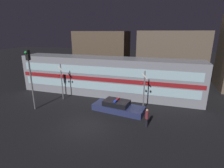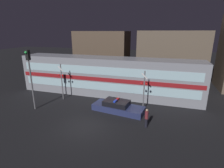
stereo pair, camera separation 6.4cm
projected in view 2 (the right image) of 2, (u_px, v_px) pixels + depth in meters
ground_plane at (85, 127)px, 13.91m from camera, size 120.00×120.00×0.00m
train at (107, 76)px, 20.45m from camera, size 21.06×2.99×4.42m
police_car at (118, 107)px, 16.51m from camera, size 5.07×2.41×1.17m
pedestrian at (146, 118)px, 13.62m from camera, size 0.26×0.26×1.57m
crossing_signal_near at (144, 89)px, 16.20m from camera, size 0.67×0.28×3.85m
crossing_signal_far at (62, 80)px, 18.92m from camera, size 0.67×0.28×3.97m
traffic_light_corner at (30, 70)px, 15.96m from camera, size 0.30×0.46×5.70m
building_left at (102, 55)px, 28.09m from camera, size 8.15×4.62×7.30m
building_center at (171, 57)px, 25.33m from camera, size 9.43×4.58×7.37m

